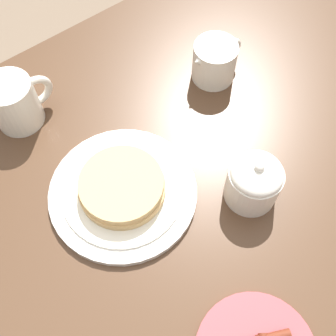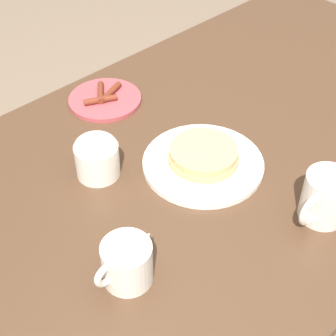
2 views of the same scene
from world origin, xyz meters
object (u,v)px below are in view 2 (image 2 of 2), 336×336
object	(u,v)px
creamer_pitcher	(127,262)
sugar_bowl	(97,156)
side_plate_bacon	(105,99)
coffee_mug	(325,197)
pancake_plate	(203,160)

from	to	relation	value
creamer_pitcher	sugar_bowl	world-z (taller)	sugar_bowl
side_plate_bacon	coffee_mug	xyz separation A→B (m)	(-0.06, 0.54, 0.04)
pancake_plate	sugar_bowl	bearing A→B (deg)	-37.66
side_plate_bacon	creamer_pitcher	world-z (taller)	creamer_pitcher
side_plate_bacon	creamer_pitcher	xyz separation A→B (m)	(0.28, 0.41, 0.03)
creamer_pitcher	sugar_bowl	size ratio (longest dim) A/B	1.21
pancake_plate	sugar_bowl	world-z (taller)	sugar_bowl
coffee_mug	creamer_pitcher	world-z (taller)	coffee_mug
side_plate_bacon	coffee_mug	bearing A→B (deg)	95.99
sugar_bowl	pancake_plate	bearing A→B (deg)	142.34
pancake_plate	creamer_pitcher	xyz separation A→B (m)	(0.28, 0.10, 0.02)
coffee_mug	sugar_bowl	bearing A→B (deg)	-58.98
pancake_plate	coffee_mug	world-z (taller)	coffee_mug
pancake_plate	creamer_pitcher	bearing A→B (deg)	19.99
pancake_plate	creamer_pitcher	size ratio (longest dim) A/B	2.06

